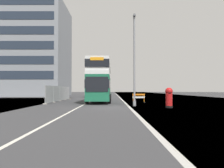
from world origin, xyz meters
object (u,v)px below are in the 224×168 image
object	(u,v)px
lamppost_foreground	(134,63)
car_oncoming_near	(90,92)
red_pillar_postbox	(169,97)
car_receding_mid	(91,92)
roadworks_barrier	(138,97)
double_decker_bus	(100,81)
car_receding_far	(94,92)

from	to	relation	value
lamppost_foreground	car_oncoming_near	size ratio (longest dim) A/B	2.08
lamppost_foreground	car_oncoming_near	distance (m)	26.96
red_pillar_postbox	car_receding_mid	bearing A→B (deg)	105.69
car_oncoming_near	car_receding_mid	size ratio (longest dim) A/B	0.93
red_pillar_postbox	car_receding_mid	xyz separation A→B (m)	(-9.91, 35.26, 0.04)
red_pillar_postbox	car_receding_mid	distance (m)	36.62
lamppost_foreground	car_oncoming_near	xyz separation A→B (m)	(-6.69, 25.94, -3.07)
red_pillar_postbox	car_receding_mid	world-z (taller)	car_receding_mid
car_oncoming_near	car_receding_mid	xyz separation A→B (m)	(-0.46, 7.22, -0.07)
roadworks_barrier	lamppost_foreground	bearing A→B (deg)	-100.57
red_pillar_postbox	car_receding_mid	size ratio (longest dim) A/B	0.39
red_pillar_postbox	car_oncoming_near	size ratio (longest dim) A/B	0.41
car_oncoming_near	roadworks_barrier	bearing A→B (deg)	-69.06
red_pillar_postbox	double_decker_bus	bearing A→B (deg)	124.49
car_receding_far	car_receding_mid	bearing A→B (deg)	-90.90
roadworks_barrier	car_receding_far	xyz separation A→B (m)	(-8.07, 36.52, 0.33)
double_decker_bus	roadworks_barrier	xyz separation A→B (m)	(4.71, -1.53, -2.03)
car_oncoming_near	red_pillar_postbox	bearing A→B (deg)	-71.38
lamppost_foreground	red_pillar_postbox	distance (m)	4.70
car_receding_mid	car_receding_far	xyz separation A→B (m)	(0.14, 9.04, -0.01)
car_receding_far	red_pillar_postbox	bearing A→B (deg)	-77.57
red_pillar_postbox	roadworks_barrier	distance (m)	7.97
car_receding_mid	red_pillar_postbox	bearing A→B (deg)	-74.31
lamppost_foreground	car_receding_far	distance (m)	42.89
red_pillar_postbox	roadworks_barrier	xyz separation A→B (m)	(-1.69, 7.78, -0.30)
roadworks_barrier	double_decker_bus	bearing A→B (deg)	161.96
roadworks_barrier	car_receding_mid	bearing A→B (deg)	106.65
double_decker_bus	car_receding_mid	bearing A→B (deg)	97.70
car_receding_mid	roadworks_barrier	bearing A→B (deg)	-73.35
red_pillar_postbox	car_receding_far	distance (m)	45.36
double_decker_bus	red_pillar_postbox	bearing A→B (deg)	-55.51
red_pillar_postbox	car_receding_far	xyz separation A→B (m)	(-9.76, 44.30, 0.03)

